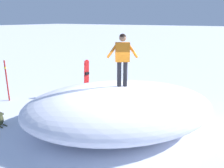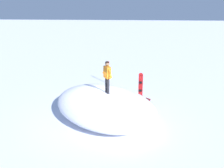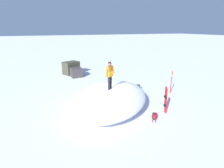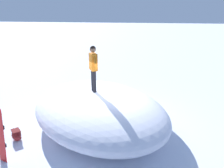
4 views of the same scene
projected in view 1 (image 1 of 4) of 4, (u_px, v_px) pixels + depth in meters
name	position (u px, v px, depth m)	size (l,w,h in m)	color
ground	(113.00, 130.00, 7.40)	(240.00, 240.00, 0.00)	white
snow_mound	(119.00, 106.00, 7.56)	(6.38, 4.57, 1.35)	white
snowboarder_standing	(122.00, 55.00, 7.21)	(0.65, 0.90, 1.71)	black
snowboard_primary_upright	(87.00, 77.00, 10.53)	(0.30, 0.20, 1.71)	red
backpack_near	(110.00, 92.00, 10.54)	(0.62, 0.55, 0.36)	maroon
trail_marker_pole	(7.00, 80.00, 9.79)	(0.10, 0.10, 1.81)	#A51E19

